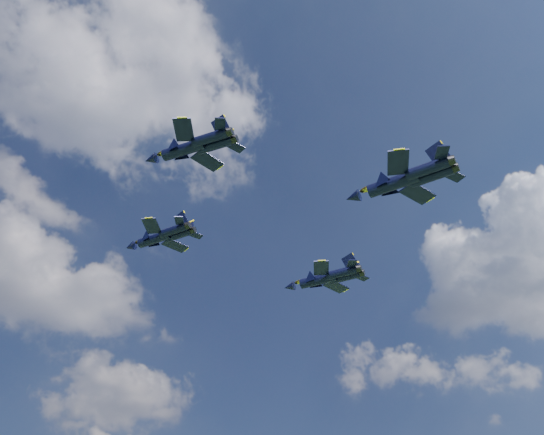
{
  "coord_description": "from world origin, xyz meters",
  "views": [
    {
      "loc": [
        -31.41,
        -58.49,
        3.26
      ],
      "look_at": [
        -3.63,
        8.59,
        56.53
      ],
      "focal_mm": 40.0,
      "sensor_mm": 36.0,
      "label": 1
    }
  ],
  "objects": [
    {
      "name": "jet_right",
      "position": [
        9.19,
        20.3,
        54.96
      ],
      "size": [
        12.6,
        13.52,
        3.56
      ],
      "rotation": [
        0.0,
        0.0,
        0.72
      ],
      "color": "black"
    },
    {
      "name": "jet_left",
      "position": [
        -20.28,
        -1.17,
        55.95
      ],
      "size": [
        11.98,
        12.12,
        3.28
      ],
      "rotation": [
        0.0,
        0.0,
        0.78
      ],
      "color": "black"
    },
    {
      "name": "jet_slot",
      "position": [
        7.02,
        -6.76,
        54.61
      ],
      "size": [
        13.02,
        15.32,
        3.89
      ],
      "rotation": [
        0.0,
        0.0,
        0.65
      ],
      "color": "black"
    },
    {
      "name": "jet_lead",
      "position": [
        -18.35,
        23.32,
        58.05
      ],
      "size": [
        11.43,
        12.81,
        3.31
      ],
      "rotation": [
        0.0,
        0.0,
        0.69
      ],
      "color": "black"
    }
  ]
}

